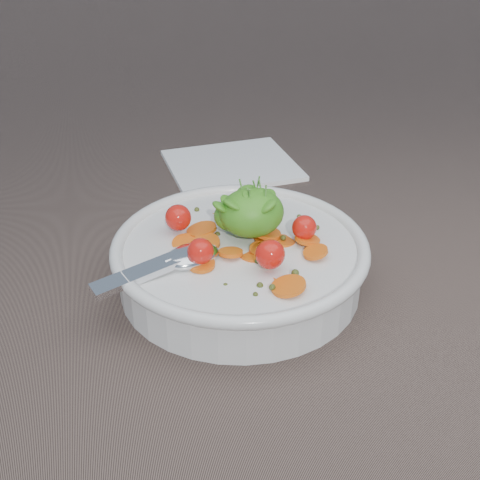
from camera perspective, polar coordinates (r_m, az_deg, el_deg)
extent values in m
plane|color=brown|center=(0.60, 0.26, -3.85)|extent=(6.00, 6.00, 0.00)
cylinder|color=silver|center=(0.58, 0.00, -2.36)|extent=(0.23, 0.23, 0.04)
torus|color=silver|center=(0.57, 0.00, -0.48)|extent=(0.25, 0.25, 0.01)
cylinder|color=silver|center=(0.59, 0.00, -3.94)|extent=(0.12, 0.12, 0.01)
cylinder|color=brown|center=(0.58, 0.00, -2.36)|extent=(0.21, 0.21, 0.03)
cylinder|color=orange|center=(0.56, 1.43, -1.38)|extent=(0.03, 0.03, 0.01)
cylinder|color=orange|center=(0.55, -0.88, -1.18)|extent=(0.02, 0.02, 0.01)
cylinder|color=orange|center=(0.54, -3.68, -2.27)|extent=(0.03, 0.03, 0.01)
cylinder|color=orange|center=(0.59, 1.41, 1.48)|extent=(0.03, 0.03, 0.01)
cylinder|color=orange|center=(0.56, 2.02, -1.00)|extent=(0.03, 0.03, 0.01)
cylinder|color=orange|center=(0.55, 7.17, -1.13)|extent=(0.03, 0.03, 0.01)
cylinder|color=orange|center=(0.63, -2.23, 2.69)|extent=(0.03, 0.03, 0.01)
cylinder|color=orange|center=(0.51, 4.62, -4.38)|extent=(0.04, 0.04, 0.01)
cylinder|color=orange|center=(0.58, 2.56, 0.71)|extent=(0.03, 0.03, 0.01)
cylinder|color=orange|center=(0.57, -3.23, -0.28)|extent=(0.03, 0.03, 0.01)
cylinder|color=orange|center=(0.58, 4.08, -0.11)|extent=(0.03, 0.03, 0.01)
cylinder|color=orange|center=(0.57, 6.40, 0.07)|extent=(0.03, 0.03, 0.01)
cylinder|color=orange|center=(0.59, -3.66, 0.99)|extent=(0.04, 0.04, 0.01)
cylinder|color=orange|center=(0.58, 2.76, -0.23)|extent=(0.03, 0.03, 0.01)
cylinder|color=orange|center=(0.57, -4.50, -1.04)|extent=(0.02, 0.02, 0.01)
cylinder|color=orange|center=(0.58, -5.17, -0.38)|extent=(0.03, 0.03, 0.01)
cylinder|color=orange|center=(0.59, 1.70, 0.46)|extent=(0.03, 0.03, 0.01)
cylinder|color=orange|center=(0.52, 2.45, -4.50)|extent=(0.04, 0.04, 0.01)
sphere|color=#3E4818|center=(0.63, -4.11, 2.89)|extent=(0.01, 0.01, 0.01)
sphere|color=#3E4818|center=(0.57, 4.12, 0.20)|extent=(0.01, 0.01, 0.01)
sphere|color=#3E4818|center=(0.62, 5.64, 2.22)|extent=(0.00, 0.00, 0.00)
sphere|color=#3E4818|center=(0.60, 7.34, 1.20)|extent=(0.00, 0.00, 0.00)
sphere|color=#3E4818|center=(0.50, 1.48, -5.19)|extent=(0.00, 0.00, 0.00)
sphere|color=#3E4818|center=(0.54, 1.61, -2.03)|extent=(0.00, 0.00, 0.00)
sphere|color=#3E4818|center=(0.52, -1.39, -4.37)|extent=(0.01, 0.01, 0.01)
sphere|color=#3E4818|center=(0.52, 1.90, -4.34)|extent=(0.01, 0.01, 0.01)
sphere|color=#3E4818|center=(0.51, 3.08, -4.49)|extent=(0.01, 0.01, 0.01)
sphere|color=#3E4818|center=(0.59, -0.79, 1.17)|extent=(0.01, 0.01, 0.01)
sphere|color=#3E4818|center=(0.52, 5.26, -3.14)|extent=(0.01, 0.01, 0.01)
sphere|color=#3E4818|center=(0.57, -2.84, -0.71)|extent=(0.01, 0.01, 0.01)
sphere|color=#3E4818|center=(0.59, -2.15, 0.53)|extent=(0.01, 0.01, 0.01)
sphere|color=#3E4818|center=(0.65, 1.31, 4.18)|extent=(0.00, 0.00, 0.00)
sphere|color=red|center=(0.57, 6.11, 1.19)|extent=(0.02, 0.02, 0.02)
sphere|color=red|center=(0.62, 0.43, 3.82)|extent=(0.02, 0.02, 0.02)
sphere|color=red|center=(0.59, -5.89, 2.13)|extent=(0.03, 0.03, 0.03)
sphere|color=red|center=(0.53, -3.77, -1.07)|extent=(0.02, 0.02, 0.02)
sphere|color=red|center=(0.53, 2.87, -1.36)|extent=(0.03, 0.03, 0.03)
ellipsoid|color=#4A9F24|center=(0.57, 1.11, 2.62)|extent=(0.06, 0.05, 0.05)
ellipsoid|color=#4A9F24|center=(0.58, -0.72, 2.31)|extent=(0.04, 0.04, 0.03)
ellipsoid|color=#4A9F24|center=(0.56, 0.62, 3.35)|extent=(0.03, 0.03, 0.02)
ellipsoid|color=#4A9F24|center=(0.58, 1.45, 3.86)|extent=(0.02, 0.02, 0.02)
ellipsoid|color=#4A9F24|center=(0.57, 1.49, 3.20)|extent=(0.02, 0.02, 0.01)
ellipsoid|color=#4A9F24|center=(0.55, 2.55, 3.18)|extent=(0.02, 0.03, 0.02)
ellipsoid|color=#4A9F24|center=(0.57, 0.25, 2.98)|extent=(0.03, 0.03, 0.02)
ellipsoid|color=#4A9F24|center=(0.58, 0.94, 3.70)|extent=(0.03, 0.02, 0.01)
ellipsoid|color=#4A9F24|center=(0.57, 3.33, 2.82)|extent=(0.03, 0.03, 0.02)
ellipsoid|color=#4A9F24|center=(0.59, -1.16, 3.65)|extent=(0.02, 0.02, 0.02)
ellipsoid|color=#4A9F24|center=(0.56, 0.35, 2.87)|extent=(0.02, 0.02, 0.02)
ellipsoid|color=#4A9F24|center=(0.57, 0.60, 4.62)|extent=(0.02, 0.02, 0.01)
ellipsoid|color=#4A9F24|center=(0.56, -1.81, 3.14)|extent=(0.03, 0.03, 0.02)
ellipsoid|color=#4A9F24|center=(0.56, 0.91, 3.55)|extent=(0.03, 0.02, 0.03)
ellipsoid|color=#4A9F24|center=(0.61, 2.53, 4.12)|extent=(0.03, 0.03, 0.01)
ellipsoid|color=#4A9F24|center=(0.56, 2.16, 3.97)|extent=(0.02, 0.02, 0.01)
ellipsoid|color=#4A9F24|center=(0.56, 1.44, 3.53)|extent=(0.02, 0.02, 0.01)
ellipsoid|color=#4A9F24|center=(0.56, 1.26, 3.31)|extent=(0.03, 0.03, 0.02)
ellipsoid|color=#4A9F24|center=(0.55, -0.59, 3.28)|extent=(0.03, 0.03, 0.02)
ellipsoid|color=#4A9F24|center=(0.56, 1.04, 4.02)|extent=(0.02, 0.03, 0.02)
ellipsoid|color=#4A9F24|center=(0.57, -0.57, 3.13)|extent=(0.02, 0.02, 0.01)
ellipsoid|color=#4A9F24|center=(0.55, 1.12, 4.17)|extent=(0.02, 0.02, 0.02)
ellipsoid|color=#4A9F24|center=(0.56, 1.44, 4.25)|extent=(0.03, 0.02, 0.02)
ellipsoid|color=#4A9F24|center=(0.56, 1.55, 4.19)|extent=(0.02, 0.02, 0.02)
ellipsoid|color=#4A9F24|center=(0.56, 1.18, 3.08)|extent=(0.02, 0.02, 0.02)
cylinder|color=#4C8C33|center=(0.57, 0.41, 3.87)|extent=(0.01, 0.01, 0.04)
cylinder|color=#4C8C33|center=(0.55, 1.39, 3.08)|extent=(0.01, 0.02, 0.04)
cylinder|color=#4C8C33|center=(0.57, 2.20, 3.79)|extent=(0.01, 0.01, 0.04)
cylinder|color=#4C8C33|center=(0.57, 1.49, 4.21)|extent=(0.01, 0.00, 0.04)
cylinder|color=#4C8C33|center=(0.57, 1.70, 4.19)|extent=(0.01, 0.01, 0.04)
cylinder|color=#4C8C33|center=(0.55, 2.35, 3.21)|extent=(0.01, 0.01, 0.04)
cylinder|color=#4C8C33|center=(0.56, 0.83, 3.26)|extent=(0.00, 0.01, 0.04)
ellipsoid|color=silver|center=(0.55, -4.63, -1.51)|extent=(0.06, 0.05, 0.02)
cube|color=silver|center=(0.53, -8.67, -2.85)|extent=(0.10, 0.05, 0.02)
cylinder|color=silver|center=(0.54, -6.23, -1.94)|extent=(0.02, 0.01, 0.01)
cube|color=white|center=(0.84, -0.80, 7.11)|extent=(0.18, 0.16, 0.01)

